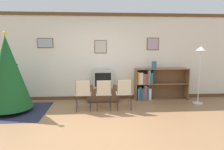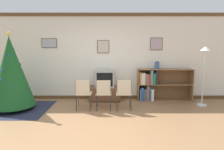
% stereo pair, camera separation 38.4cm
% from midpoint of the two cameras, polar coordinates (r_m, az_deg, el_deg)
% --- Properties ---
extents(ground_plane, '(24.00, 24.00, 0.00)m').
position_cam_midpoint_polar(ground_plane, '(4.37, -1.73, -14.51)').
color(ground_plane, '#936B47').
extents(wall_back, '(8.78, 0.11, 2.70)m').
position_cam_midpoint_polar(wall_back, '(6.35, -1.18, 5.22)').
color(wall_back, silver).
rests_on(wall_back, ground_plane).
extents(area_rug, '(1.88, 1.65, 0.01)m').
position_cam_midpoint_polar(area_rug, '(5.98, -24.65, -8.90)').
color(area_rug, '#23283D').
rests_on(area_rug, ground_plane).
extents(christmas_tree, '(1.14, 1.14, 2.05)m').
position_cam_midpoint_polar(christmas_tree, '(5.77, -25.27, 0.86)').
color(christmas_tree, maroon).
rests_on(christmas_tree, area_rug).
extents(tv_console, '(0.97, 0.46, 0.44)m').
position_cam_midpoint_polar(tv_console, '(6.22, -0.34, -5.38)').
color(tv_console, '#4C311E').
rests_on(tv_console, ground_plane).
extents(television, '(0.58, 0.45, 0.52)m').
position_cam_midpoint_polar(television, '(6.12, -0.34, -1.00)').
color(television, '#9E9E99').
rests_on(television, tv_console).
extents(folding_chair_left, '(0.40, 0.40, 0.82)m').
position_cam_midpoint_polar(folding_chair_left, '(5.30, -6.18, -5.08)').
color(folding_chair_left, beige).
rests_on(folding_chair_left, ground_plane).
extents(folding_chair_center, '(0.40, 0.40, 0.82)m').
position_cam_midpoint_polar(folding_chair_center, '(5.27, -0.39, -5.11)').
color(folding_chair_center, beige).
rests_on(folding_chair_center, ground_plane).
extents(folding_chair_right, '(0.40, 0.40, 0.82)m').
position_cam_midpoint_polar(folding_chair_right, '(5.29, 5.41, -5.08)').
color(folding_chair_right, beige).
rests_on(folding_chair_right, ground_plane).
extents(bookshelf, '(1.68, 0.36, 0.99)m').
position_cam_midpoint_polar(bookshelf, '(6.40, 13.74, -2.80)').
color(bookshelf, olive).
rests_on(bookshelf, ground_plane).
extents(vase, '(0.14, 0.14, 0.24)m').
position_cam_midpoint_polar(vase, '(6.29, 14.38, 2.73)').
color(vase, '#335684').
rests_on(vase, bookshelf).
extents(standing_lamp, '(0.28, 0.28, 1.68)m').
position_cam_midpoint_polar(standing_lamp, '(6.21, 26.49, 3.72)').
color(standing_lamp, silver).
rests_on(standing_lamp, ground_plane).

